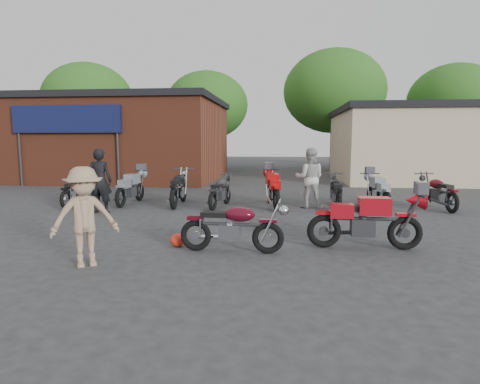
# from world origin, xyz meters

# --- Properties ---
(ground) EXTENTS (90.00, 90.00, 0.00)m
(ground) POSITION_xyz_m (0.00, 0.00, 0.00)
(ground) COLOR #2B2C2E
(brick_building) EXTENTS (12.00, 8.00, 4.00)m
(brick_building) POSITION_xyz_m (-9.00, 14.00, 2.00)
(brick_building) COLOR brown
(brick_building) RESTS_ON ground
(stucco_building) EXTENTS (10.00, 8.00, 3.50)m
(stucco_building) POSITION_xyz_m (8.50, 15.00, 1.75)
(stucco_building) COLOR tan
(stucco_building) RESTS_ON ground
(tree_0) EXTENTS (6.56, 6.56, 8.20)m
(tree_0) POSITION_xyz_m (-14.00, 22.00, 4.10)
(tree_0) COLOR #285617
(tree_0) RESTS_ON ground
(tree_1) EXTENTS (5.92, 5.92, 7.40)m
(tree_1) POSITION_xyz_m (-5.00, 22.00, 3.70)
(tree_1) COLOR #285617
(tree_1) RESTS_ON ground
(tree_2) EXTENTS (7.04, 7.04, 8.80)m
(tree_2) POSITION_xyz_m (4.00, 22.00, 4.40)
(tree_2) COLOR #285617
(tree_2) RESTS_ON ground
(tree_3) EXTENTS (6.08, 6.08, 7.60)m
(tree_3) POSITION_xyz_m (12.00, 22.00, 3.80)
(tree_3) COLOR #285617
(tree_3) RESTS_ON ground
(vintage_motorcycle) EXTENTS (1.89, 0.69, 1.08)m
(vintage_motorcycle) POSITION_xyz_m (-0.38, 0.09, 0.54)
(vintage_motorcycle) COLOR #4F0919
(vintage_motorcycle) RESTS_ON ground
(sportbike) EXTENTS (2.07, 0.70, 1.20)m
(sportbike) POSITION_xyz_m (2.11, 0.60, 0.60)
(sportbike) COLOR red
(sportbike) RESTS_ON ground
(helmet) EXTENTS (0.31, 0.31, 0.26)m
(helmet) POSITION_xyz_m (-1.51, 0.38, 0.13)
(helmet) COLOR red
(helmet) RESTS_ON ground
(person_dark) EXTENTS (0.69, 0.47, 1.85)m
(person_dark) POSITION_xyz_m (-4.66, 3.78, 0.92)
(person_dark) COLOR black
(person_dark) RESTS_ON ground
(person_light) EXTENTS (0.95, 0.78, 1.84)m
(person_light) POSITION_xyz_m (1.34, 5.27, 0.92)
(person_light) COLOR #B7B8B3
(person_light) RESTS_ON ground
(person_tan) EXTENTS (1.22, 1.08, 1.64)m
(person_tan) POSITION_xyz_m (-2.69, -0.98, 0.82)
(person_tan) COLOR #A08063
(person_tan) RESTS_ON ground
(row_bike_0) EXTENTS (0.69, 1.88, 1.08)m
(row_bike_0) POSITION_xyz_m (-5.97, 4.98, 0.54)
(row_bike_0) COLOR black
(row_bike_0) RESTS_ON ground
(row_bike_1) EXTENTS (0.75, 2.04, 1.17)m
(row_bike_1) POSITION_xyz_m (-4.41, 5.43, 0.58)
(row_bike_1) COLOR gray
(row_bike_1) RESTS_ON ground
(row_bike_2) EXTENTS (0.83, 2.16, 1.23)m
(row_bike_2) POSITION_xyz_m (-2.79, 5.35, 0.62)
(row_bike_2) COLOR black
(row_bike_2) RESTS_ON ground
(row_bike_3) EXTENTS (0.92, 1.93, 1.07)m
(row_bike_3) POSITION_xyz_m (-1.41, 5.16, 0.54)
(row_bike_3) COLOR #27282A
(row_bike_3) RESTS_ON ground
(row_bike_4) EXTENTS (1.03, 2.22, 1.24)m
(row_bike_4) POSITION_xyz_m (0.21, 5.35, 0.62)
(row_bike_4) COLOR red
(row_bike_4) RESTS_ON ground
(row_bike_5) EXTENTS (0.66, 1.93, 1.11)m
(row_bike_5) POSITION_xyz_m (2.16, 5.42, 0.56)
(row_bike_5) COLOR black
(row_bike_5) RESTS_ON ground
(row_bike_6) EXTENTS (0.82, 1.99, 1.12)m
(row_bike_6) POSITION_xyz_m (3.44, 5.50, 0.56)
(row_bike_6) COLOR #979CA5
(row_bike_6) RESTS_ON ground
(row_bike_7) EXTENTS (0.96, 2.04, 1.14)m
(row_bike_7) POSITION_xyz_m (5.19, 5.48, 0.57)
(row_bike_7) COLOR #570A12
(row_bike_7) RESTS_ON ground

